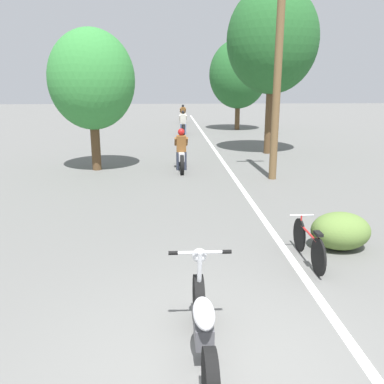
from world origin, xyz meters
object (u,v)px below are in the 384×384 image
at_px(roadside_tree_right_far, 238,74).
at_px(motorcycle_rider_lead, 181,154).
at_px(motorcycle_rider_mid, 183,125).
at_px(motorcycle_rider_far, 183,116).
at_px(motorcycle_foreground, 203,327).
at_px(bicycle_parked, 308,244).
at_px(utility_pole, 278,64).
at_px(roadside_tree_right_near, 273,40).
at_px(roadside_tree_left, 92,80).

relative_size(roadside_tree_right_far, motorcycle_rider_lead, 2.66).
relative_size(motorcycle_rider_mid, motorcycle_rider_far, 1.03).
xyz_separation_m(motorcycle_foreground, bicycle_parked, (2.03, 2.50, -0.09)).
relative_size(utility_pole, motorcycle_rider_mid, 3.32).
distance_m(utility_pole, motorcycle_rider_mid, 12.82).
xyz_separation_m(motorcycle_rider_lead, bicycle_parked, (1.94, -7.96, -0.22)).
xyz_separation_m(roadside_tree_right_near, roadside_tree_right_far, (0.22, 9.52, -1.16)).
height_order(motorcycle_foreground, bicycle_parked, motorcycle_foreground).
xyz_separation_m(roadside_tree_right_far, motorcycle_rider_lead, (-4.15, -12.87, -3.02)).
bearing_deg(bicycle_parked, motorcycle_rider_far, 92.74).
bearing_deg(utility_pole, motorcycle_rider_mid, 101.43).
bearing_deg(motorcycle_foreground, bicycle_parked, 50.93).
height_order(roadside_tree_right_near, motorcycle_rider_mid, roadside_tree_right_near).
distance_m(roadside_tree_right_far, bicycle_parked, 21.19).
height_order(roadside_tree_right_far, roadside_tree_left, roadside_tree_right_far).
bearing_deg(motorcycle_rider_mid, utility_pole, -78.57).
xyz_separation_m(roadside_tree_right_near, roadside_tree_left, (-6.97, -3.17, -1.63)).
xyz_separation_m(motorcycle_foreground, motorcycle_rider_lead, (0.09, 10.45, 0.13)).
distance_m(utility_pole, motorcycle_rider_lead, 4.49).
bearing_deg(roadside_tree_left, motorcycle_rider_far, 78.08).
relative_size(motorcycle_foreground, motorcycle_rider_lead, 0.99).
bearing_deg(motorcycle_rider_far, motorcycle_rider_lead, -92.23).
height_order(roadside_tree_right_near, motorcycle_rider_far, roadside_tree_right_near).
bearing_deg(utility_pole, motorcycle_foreground, -108.77).
height_order(utility_pole, bicycle_parked, utility_pole).
bearing_deg(roadside_tree_left, motorcycle_rider_lead, -3.51).
bearing_deg(roadside_tree_right_near, roadside_tree_left, -155.54).
bearing_deg(motorcycle_rider_mid, motorcycle_foreground, -91.46).
bearing_deg(motorcycle_rider_lead, roadside_tree_right_near, 40.50).
distance_m(roadside_tree_left, motorcycle_foreground, 11.36).
distance_m(utility_pole, bicycle_parked, 7.19).
relative_size(motorcycle_foreground, bicycle_parked, 1.35).
xyz_separation_m(utility_pole, roadside_tree_right_near, (1.02, 4.97, 1.17)).
xyz_separation_m(roadside_tree_right_far, bicycle_parked, (-2.21, -20.83, -3.24)).
distance_m(motorcycle_rider_far, bicycle_parked, 25.89).
relative_size(utility_pole, roadside_tree_right_near, 1.00).
height_order(utility_pole, roadside_tree_right_far, utility_pole).
bearing_deg(motorcycle_rider_far, bicycle_parked, -87.26).
bearing_deg(motorcycle_rider_mid, roadside_tree_right_near, -64.27).
distance_m(roadside_tree_right_far, motorcycle_rider_far, 6.82).
height_order(motorcycle_rider_lead, motorcycle_rider_mid, motorcycle_rider_lead).
relative_size(utility_pole, bicycle_parked, 4.34).
xyz_separation_m(roadside_tree_right_near, motorcycle_rider_lead, (-3.93, -3.36, -4.19)).
bearing_deg(motorcycle_foreground, motorcycle_rider_far, 88.41).
height_order(utility_pole, motorcycle_rider_mid, utility_pole).
xyz_separation_m(roadside_tree_left, motorcycle_rider_mid, (3.48, 10.41, -2.58)).
xyz_separation_m(utility_pole, roadside_tree_left, (-5.95, 1.80, -0.46)).
height_order(roadside_tree_right_far, motorcycle_rider_mid, roadside_tree_right_far).
relative_size(roadside_tree_right_near, motorcycle_rider_mid, 3.32).
bearing_deg(roadside_tree_left, roadside_tree_right_near, 24.46).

